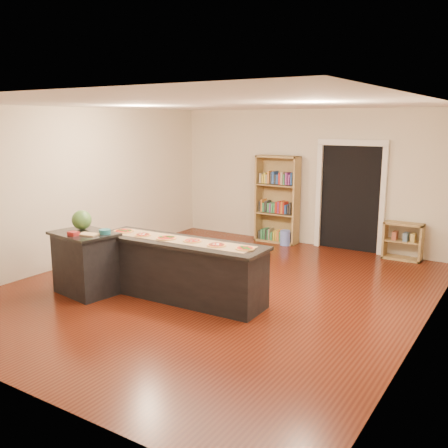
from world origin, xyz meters
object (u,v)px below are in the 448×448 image
Objects in this scene: low_shelf at (403,241)px; bookshelf at (277,199)px; waste_bin at (285,238)px; watermelon at (82,220)px; kitchen_island at (180,269)px; side_counter at (85,263)px.

bookshelf is at bearing -179.70° from low_shelf.
waste_bin is 4.52m from watermelon.
kitchen_island reaches higher than waste_bin.
kitchen_island is at bearing -84.51° from bookshelf.
watermelon reaches higher than waste_bin.
bookshelf is at bearing 150.79° from waste_bin.
kitchen_island is 4.52m from low_shelf.
bookshelf is at bearing 87.20° from side_counter.
low_shelf is 2.36m from waste_bin.
watermelon reaches higher than kitchen_island.
bookshelf reaches higher than side_counter.
side_counter is (-1.33, -0.58, 0.03)m from kitchen_island.
watermelon is at bearing -104.59° from bookshelf.
bookshelf is 6.25× the size of watermelon.
side_counter reaches higher than low_shelf.
watermelon is (-0.17, 0.13, 0.61)m from side_counter.
kitchen_island is 2.79× the size of side_counter.
waste_bin is (-0.09, 3.74, -0.28)m from kitchen_island.
side_counter is 3.21× the size of watermelon.
waste_bin is (-2.34, -0.17, -0.19)m from low_shelf.
kitchen_island is 3.95m from bookshelf.
kitchen_island is at bearing -119.88° from low_shelf.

